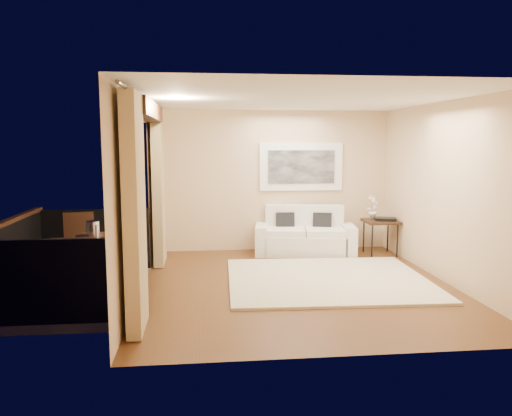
{
  "coord_description": "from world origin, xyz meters",
  "views": [
    {
      "loc": [
        -1.37,
        -7.05,
        2.09
      ],
      "look_at": [
        -0.52,
        0.79,
        1.05
      ],
      "focal_mm": 35.0,
      "sensor_mm": 36.0,
      "label": 1
    }
  ],
  "objects": [
    {
      "name": "sofa",
      "position": [
        0.55,
        2.09,
        0.32
      ],
      "size": [
        1.95,
        1.06,
        0.89
      ],
      "rotation": [
        0.0,
        0.0,
        -0.15
      ],
      "color": "white",
      "rests_on": "floor"
    },
    {
      "name": "bistro_table",
      "position": [
        -2.78,
        -0.06,
        0.72
      ],
      "size": [
        0.79,
        0.79,
        0.8
      ],
      "rotation": [
        0.0,
        0.0,
        0.18
      ],
      "color": "black",
      "rests_on": "balcony"
    },
    {
      "name": "ice_bucket",
      "position": [
        -2.89,
        -0.01,
        0.9
      ],
      "size": [
        0.18,
        0.18,
        0.2
      ],
      "primitive_type": "cylinder",
      "color": "white",
      "rests_on": "bistro_table"
    },
    {
      "name": "orchid",
      "position": [
        1.82,
        1.97,
        0.89
      ],
      "size": [
        0.3,
        0.29,
        0.48
      ],
      "primitive_type": "imported",
      "rotation": [
        0.0,
        0.0,
        0.68
      ],
      "color": "white",
      "rests_on": "side_table"
    },
    {
      "name": "balcony_chair_near",
      "position": [
        -3.02,
        -0.91,
        0.53
      ],
      "size": [
        0.43,
        0.44,
        0.93
      ],
      "rotation": [
        0.0,
        0.0,
        0.09
      ],
      "color": "black",
      "rests_on": "balcony"
    },
    {
      "name": "tray",
      "position": [
        2.01,
        1.79,
        0.68
      ],
      "size": [
        0.45,
        0.38,
        0.05
      ],
      "primitive_type": "cube",
      "rotation": [
        0.0,
        0.0,
        -0.32
      ],
      "color": "black",
      "rests_on": "side_table"
    },
    {
      "name": "rug",
      "position": [
        0.51,
        0.18,
        0.02
      ],
      "size": [
        3.09,
        2.72,
        0.04
      ],
      "primitive_type": "cube",
      "rotation": [
        0.0,
        0.0,
        -0.04
      ],
      "color": "beige",
      "rests_on": "floor"
    },
    {
      "name": "candle",
      "position": [
        -2.7,
        0.08,
        0.84
      ],
      "size": [
        0.06,
        0.06,
        0.07
      ],
      "primitive_type": "cylinder",
      "color": "red",
      "rests_on": "bistro_table"
    },
    {
      "name": "side_table",
      "position": [
        1.93,
        1.81,
        0.59
      ],
      "size": [
        0.6,
        0.6,
        0.65
      ],
      "rotation": [
        0.0,
        0.0,
        0.0
      ],
      "color": "black",
      "rests_on": "floor"
    },
    {
      "name": "artwork",
      "position": [
        0.54,
        2.46,
        1.62
      ],
      "size": [
        1.62,
        0.07,
        0.92
      ],
      "color": "white",
      "rests_on": "room_shell"
    },
    {
      "name": "balcony_chair_far",
      "position": [
        -3.29,
        0.84,
        0.6
      ],
      "size": [
        0.54,
        0.54,
        1.03
      ],
      "rotation": [
        0.0,
        0.0,
        3.38
      ],
      "color": "black",
      "rests_on": "balcony"
    },
    {
      "name": "glass_b",
      "position": [
        -2.6,
        -0.07,
        0.86
      ],
      "size": [
        0.06,
        0.06,
        0.12
      ],
      "primitive_type": "cylinder",
      "color": "white",
      "rests_on": "bistro_table"
    },
    {
      "name": "vase",
      "position": [
        -2.81,
        -0.19,
        0.89
      ],
      "size": [
        0.04,
        0.04,
        0.18
      ],
      "primitive_type": "cylinder",
      "color": "silver",
      "rests_on": "bistro_table"
    },
    {
      "name": "glass_a",
      "position": [
        -2.67,
        -0.15,
        0.86
      ],
      "size": [
        0.06,
        0.06,
        0.12
      ],
      "primitive_type": "cylinder",
      "color": "silver",
      "rests_on": "bistro_table"
    },
    {
      "name": "room_shell",
      "position": [
        -2.13,
        0.0,
        2.52
      ],
      "size": [
        5.0,
        6.4,
        5.0
      ],
      "color": "white",
      "rests_on": "ground"
    },
    {
      "name": "floor",
      "position": [
        0.0,
        0.0,
        0.0
      ],
      "size": [
        5.0,
        5.0,
        0.0
      ],
      "primitive_type": "plane",
      "color": "brown",
      "rests_on": "ground"
    },
    {
      "name": "curtains",
      "position": [
        -2.11,
        0.0,
        1.34
      ],
      "size": [
        0.16,
        4.8,
        2.64
      ],
      "color": "tan",
      "rests_on": "ground"
    },
    {
      "name": "balcony",
      "position": [
        -3.31,
        0.0,
        0.18
      ],
      "size": [
        1.81,
        2.6,
        1.17
      ],
      "color": "#605B56",
      "rests_on": "ground"
    }
  ]
}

